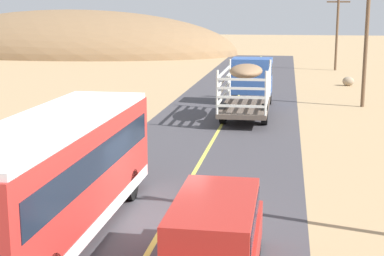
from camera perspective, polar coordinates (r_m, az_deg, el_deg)
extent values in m
plane|color=tan|center=(16.73, -2.61, -9.32)|extent=(240.00, 240.00, 0.00)
cube|color=#423F44|center=(16.72, -2.61, -9.29)|extent=(8.00, 120.00, 0.02)
cube|color=#D8CC4C|center=(16.72, -2.61, -9.25)|extent=(0.16, 117.60, 0.00)
cube|color=#B2261E|center=(13.19, 2.31, -12.01)|extent=(1.90, 4.60, 0.90)
cube|color=#B2261E|center=(12.73, 2.25, -8.77)|extent=(1.75, 3.59, 0.80)
cube|color=#192333|center=(12.72, 2.26, -8.69)|extent=(1.79, 3.22, 0.44)
cylinder|color=black|center=(14.71, -0.23, -10.66)|extent=(0.26, 0.76, 0.76)
cylinder|color=black|center=(14.55, 6.27, -11.00)|extent=(0.26, 0.76, 0.76)
cube|color=#3359A5|center=(36.88, 5.94, 5.16)|extent=(2.50, 2.20, 2.20)
cube|color=#192333|center=(36.84, 5.96, 5.86)|extent=(2.53, 1.54, 0.70)
cube|color=brown|center=(31.70, 5.30, 2.09)|extent=(2.50, 6.40, 0.24)
cylinder|color=silver|center=(34.73, 3.75, 4.99)|extent=(0.12, 0.12, 2.20)
cylinder|color=silver|center=(34.58, 7.69, 4.88)|extent=(0.12, 0.12, 2.20)
cylinder|color=silver|center=(28.53, 2.50, 3.54)|extent=(0.12, 0.12, 2.20)
cylinder|color=silver|center=(28.35, 7.29, 3.40)|extent=(0.12, 0.12, 2.20)
cube|color=silver|center=(31.72, 3.14, 3.16)|extent=(0.08, 6.30, 0.12)
cube|color=silver|center=(31.55, 7.51, 3.03)|extent=(0.08, 6.30, 0.12)
cube|color=silver|center=(28.50, 4.86, 2.15)|extent=(2.40, 0.08, 0.12)
cube|color=silver|center=(31.66, 3.14, 3.94)|extent=(0.08, 6.30, 0.12)
cube|color=silver|center=(31.49, 7.54, 3.82)|extent=(0.08, 6.30, 0.12)
cube|color=silver|center=(28.43, 4.88, 3.03)|extent=(2.40, 0.08, 0.12)
cube|color=silver|center=(31.60, 3.15, 4.73)|extent=(0.08, 6.30, 0.12)
cube|color=silver|center=(31.43, 7.56, 4.61)|extent=(0.08, 6.30, 0.12)
cube|color=silver|center=(28.37, 4.89, 3.91)|extent=(2.40, 0.08, 0.12)
cube|color=silver|center=(31.55, 3.16, 5.53)|extent=(0.08, 6.30, 0.12)
cube|color=silver|center=(31.38, 7.58, 5.41)|extent=(0.08, 6.30, 0.12)
cube|color=silver|center=(28.31, 4.91, 4.79)|extent=(2.40, 0.08, 0.12)
ellipsoid|color=#8C6B4C|center=(31.43, 5.37, 5.64)|extent=(1.75, 3.84, 0.70)
cylinder|color=black|center=(37.13, 4.22, 3.29)|extent=(0.32, 1.10, 1.10)
cylinder|color=black|center=(37.00, 7.59, 3.19)|extent=(0.32, 1.10, 1.10)
cylinder|color=black|center=(30.57, 3.08, 1.48)|extent=(0.32, 1.10, 1.10)
cylinder|color=black|center=(30.41, 7.17, 1.35)|extent=(0.32, 1.10, 1.10)
cube|color=red|center=(15.58, -13.33, -4.56)|extent=(2.50, 10.00, 2.70)
cube|color=white|center=(15.25, -13.58, 0.61)|extent=(2.45, 9.80, 0.16)
cube|color=#192333|center=(15.45, -13.41, -2.87)|extent=(2.54, 9.20, 0.80)
cube|color=silver|center=(15.93, -13.13, -8.53)|extent=(2.53, 9.80, 0.36)
cylinder|color=black|center=(19.20, -12.50, -5.15)|extent=(0.30, 1.00, 1.00)
cylinder|color=black|center=(18.51, -6.13, -5.57)|extent=(0.30, 1.00, 1.00)
cylinder|color=brown|center=(37.00, 16.82, 8.44)|extent=(0.24, 0.24, 8.39)
cylinder|color=brown|center=(58.69, 14.11, 9.05)|extent=(0.24, 0.24, 7.20)
cube|color=brown|center=(58.65, 14.26, 11.97)|extent=(2.20, 0.14, 0.14)
ellipsoid|color=gray|center=(47.30, 15.16, 4.48)|extent=(0.90, 0.71, 0.72)
ellipsoid|color=olive|center=(81.08, -11.90, 7.25)|extent=(45.71, 24.32, 11.67)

